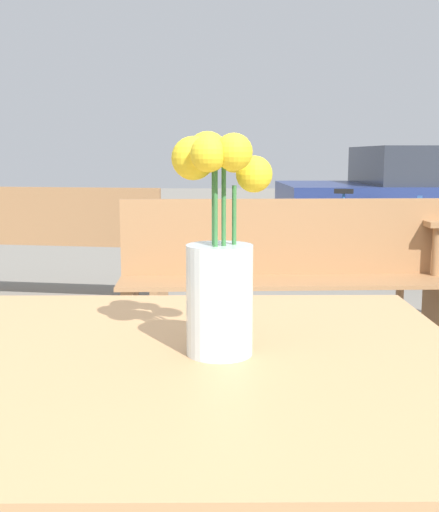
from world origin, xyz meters
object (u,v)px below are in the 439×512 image
at_px(table_front, 172,413).
at_px(bench_near, 285,274).
at_px(bicycle, 364,240).
at_px(flower_vase, 219,262).
at_px(bench_far, 45,238).

distance_m(table_front, bench_near, 2.33).
xyz_separation_m(table_front, bicycle, (1.25, 4.48, -0.30)).
relative_size(flower_vase, bench_near, 0.21).
distance_m(bench_near, bicycle, 2.36).
height_order(table_front, flower_vase, flower_vase).
distance_m(flower_vase, bench_near, 2.34).
bearing_deg(flower_vase, bicycle, 75.31).
relative_size(table_front, bicycle, 0.62).
relative_size(table_front, bench_far, 0.55).
xyz_separation_m(flower_vase, bench_far, (-1.34, 3.67, -0.44)).
distance_m(bench_far, bicycle, 2.64).
distance_m(table_front, flower_vase, 0.26).
xyz_separation_m(bench_near, bicycle, (0.87, 2.19, -0.11)).
bearing_deg(table_front, bicycle, 74.43).
bearing_deg(bench_near, bench_far, 139.80).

